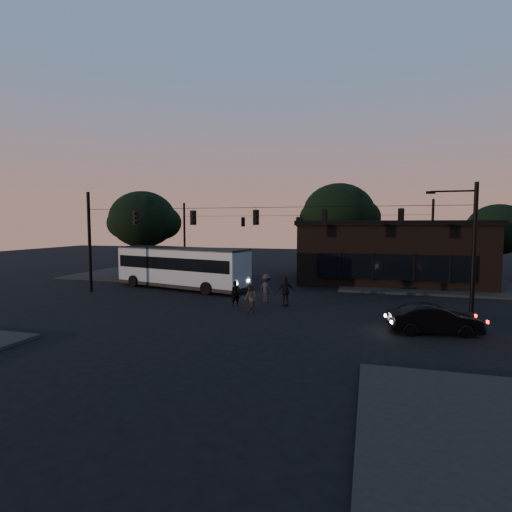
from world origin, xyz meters
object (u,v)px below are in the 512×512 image
(pedestrian_b, at_px, (250,298))
(pedestrian_c, at_px, (286,291))
(building, at_px, (390,251))
(pedestrian_a, at_px, (236,294))
(pedestrian_d, at_px, (267,288))
(car, at_px, (434,319))
(bus, at_px, (181,266))

(pedestrian_b, relative_size, pedestrian_c, 0.88)
(pedestrian_b, bearing_deg, building, 111.49)
(pedestrian_c, bearing_deg, pedestrian_b, 19.29)
(pedestrian_a, height_order, pedestrian_d, pedestrian_d)
(car, relative_size, pedestrian_c, 2.16)
(bus, xyz_separation_m, pedestrian_c, (9.37, -4.57, -0.88))
(bus, height_order, pedestrian_a, bus)
(car, xyz_separation_m, pedestrian_a, (-10.93, 3.31, 0.12))
(bus, bearing_deg, pedestrian_a, -25.77)
(building, height_order, pedestrian_b, building)
(pedestrian_a, height_order, pedestrian_b, pedestrian_b)
(pedestrian_a, xyz_separation_m, pedestrian_c, (2.99, 0.85, 0.15))
(pedestrian_c, distance_m, pedestrian_d, 1.71)
(car, relative_size, pedestrian_b, 2.47)
(car, xyz_separation_m, pedestrian_b, (-9.57, 1.99, 0.15))
(building, distance_m, pedestrian_c, 14.97)
(pedestrian_c, bearing_deg, pedestrian_d, -65.55)
(car, xyz_separation_m, pedestrian_c, (-7.93, 4.16, 0.27))
(pedestrian_c, bearing_deg, pedestrian_a, -17.77)
(bus, bearing_deg, building, 42.93)
(car, distance_m, pedestrian_a, 11.42)
(car, relative_size, pedestrian_a, 2.59)
(building, bearing_deg, car, -86.02)
(bus, distance_m, car, 19.42)
(pedestrian_d, bearing_deg, pedestrian_a, 85.46)
(pedestrian_d, bearing_deg, car, -171.46)
(pedestrian_c, relative_size, pedestrian_d, 1.01)
(pedestrian_c, bearing_deg, bus, -59.55)
(pedestrian_b, bearing_deg, pedestrian_a, -174.38)
(building, relative_size, pedestrian_c, 8.16)
(bus, xyz_separation_m, pedestrian_a, (6.38, -5.42, -1.04))
(car, height_order, pedestrian_a, pedestrian_a)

